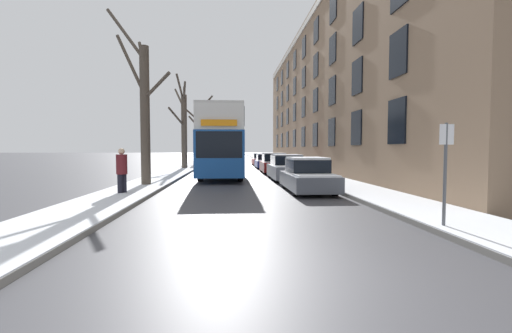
{
  "coord_description": "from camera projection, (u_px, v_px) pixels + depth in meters",
  "views": [
    {
      "loc": [
        -0.67,
        -4.75,
        1.84
      ],
      "look_at": [
        0.6,
        12.45,
        0.94
      ],
      "focal_mm": 24.0,
      "sensor_mm": 36.0,
      "label": 1
    }
  ],
  "objects": [
    {
      "name": "terrace_facade_right",
      "position": [
        353.0,
        96.0,
        31.15
      ],
      "size": [
        9.1,
        44.79,
        13.28
      ],
      "color": "#8C7056",
      "rests_on": "ground"
    },
    {
      "name": "sidewalk_right",
      "position": [
        263.0,
        159.0,
        58.01
      ],
      "size": [
        2.26,
        130.0,
        0.16
      ],
      "color": "slate",
      "rests_on": "ground"
    },
    {
      "name": "parked_car_0",
      "position": [
        307.0,
        176.0,
        14.53
      ],
      "size": [
        1.78,
        4.3,
        1.48
      ],
      "color": "#474C56",
      "rests_on": "ground"
    },
    {
      "name": "parked_car_4",
      "position": [
        260.0,
        160.0,
        37.8
      ],
      "size": [
        1.72,
        4.02,
        1.34
      ],
      "color": "maroon",
      "rests_on": "ground"
    },
    {
      "name": "bare_tree_left_2",
      "position": [
        200.0,
        129.0,
        42.82
      ],
      "size": [
        3.81,
        2.43,
        8.56
      ],
      "color": "#4C4238",
      "rests_on": "ground"
    },
    {
      "name": "street_sign_post",
      "position": [
        445.0,
        170.0,
        7.42
      ],
      "size": [
        0.32,
        0.07,
        2.4
      ],
      "color": "#4C4F54",
      "rests_on": "ground"
    },
    {
      "name": "parked_car_2",
      "position": [
        274.0,
        164.0,
        25.7
      ],
      "size": [
        1.89,
        3.98,
        1.51
      ],
      "color": "maroon",
      "rests_on": "ground"
    },
    {
      "name": "ground_plane",
      "position": [
        278.0,
        277.0,
        4.88
      ],
      "size": [
        320.0,
        320.0,
        0.0
      ],
      "primitive_type": "plane",
      "color": "#424247"
    },
    {
      "name": "parked_car_3",
      "position": [
        266.0,
        162.0,
        31.71
      ],
      "size": [
        1.87,
        3.94,
        1.4
      ],
      "color": "navy",
      "rests_on": "ground"
    },
    {
      "name": "double_decker_bus",
      "position": [
        222.0,
        140.0,
        22.29
      ],
      "size": [
        2.6,
        10.54,
        4.26
      ],
      "color": "#194C99",
      "rests_on": "ground"
    },
    {
      "name": "bare_tree_left_1",
      "position": [
        184.0,
        126.0,
        29.88
      ],
      "size": [
        1.63,
        4.39,
        8.13
      ],
      "color": "#4C4238",
      "rests_on": "ground"
    },
    {
      "name": "bare_tree_left_0",
      "position": [
        143.0,
        107.0,
        16.07
      ],
      "size": [
        3.41,
        2.48,
        8.68
      ],
      "color": "#4C4238",
      "rests_on": "ground"
    },
    {
      "name": "parked_car_1",
      "position": [
        286.0,
        168.0,
        19.97
      ],
      "size": [
        1.85,
        4.57,
        1.51
      ],
      "color": "slate",
      "rests_on": "ground"
    },
    {
      "name": "pedestrian_left_sidewalk",
      "position": [
        122.0,
        170.0,
        13.04
      ],
      "size": [
        0.41,
        0.41,
        1.86
      ],
      "rotation": [
        0.0,
        0.0,
        4.12
      ],
      "color": "black",
      "rests_on": "ground"
    },
    {
      "name": "sidewalk_left",
      "position": [
        206.0,
        159.0,
        57.3
      ],
      "size": [
        2.26,
        130.0,
        0.16
      ],
      "color": "slate",
      "rests_on": "ground"
    }
  ]
}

